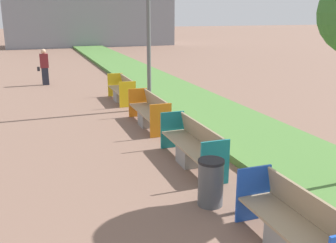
{
  "coord_description": "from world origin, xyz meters",
  "views": [
    {
      "loc": [
        -2.4,
        -0.06,
        3.35
      ],
      "look_at": [
        0.9,
        9.22,
        0.6
      ],
      "focal_mm": 42.0,
      "sensor_mm": 36.0,
      "label": 1
    }
  ],
  "objects_px": {
    "bench_teal_frame": "(193,148)",
    "litter_bin": "(211,182)",
    "bench_blue_frame": "(294,230)",
    "bench_orange_frame": "(150,114)",
    "pedestrian_walking": "(44,67)",
    "bench_yellow_frame": "(122,92)"
  },
  "relations": [
    {
      "from": "bench_teal_frame",
      "to": "litter_bin",
      "type": "bearing_deg",
      "value": -103.8
    },
    {
      "from": "bench_blue_frame",
      "to": "litter_bin",
      "type": "bearing_deg",
      "value": 105.07
    },
    {
      "from": "bench_blue_frame",
      "to": "litter_bin",
      "type": "relative_size",
      "value": 2.46
    },
    {
      "from": "bench_orange_frame",
      "to": "pedestrian_walking",
      "type": "relative_size",
      "value": 1.43
    },
    {
      "from": "pedestrian_walking",
      "to": "bench_orange_frame",
      "type": "bearing_deg",
      "value": -72.43
    },
    {
      "from": "bench_blue_frame",
      "to": "bench_teal_frame",
      "type": "relative_size",
      "value": 0.85
    },
    {
      "from": "bench_orange_frame",
      "to": "pedestrian_walking",
      "type": "xyz_separation_m",
      "value": [
        -2.63,
        8.32,
        0.48
      ]
    },
    {
      "from": "bench_orange_frame",
      "to": "pedestrian_walking",
      "type": "bearing_deg",
      "value": 107.57
    },
    {
      "from": "bench_orange_frame",
      "to": "pedestrian_walking",
      "type": "distance_m",
      "value": 8.74
    },
    {
      "from": "litter_bin",
      "to": "bench_orange_frame",
      "type": "bearing_deg",
      "value": 84.86
    },
    {
      "from": "bench_teal_frame",
      "to": "pedestrian_walking",
      "type": "xyz_separation_m",
      "value": [
        -2.64,
        11.65,
        0.48
      ]
    },
    {
      "from": "bench_yellow_frame",
      "to": "pedestrian_walking",
      "type": "xyz_separation_m",
      "value": [
        -2.63,
        4.69,
        0.49
      ]
    },
    {
      "from": "bench_blue_frame",
      "to": "bench_orange_frame",
      "type": "bearing_deg",
      "value": 89.97
    },
    {
      "from": "bench_teal_frame",
      "to": "bench_yellow_frame",
      "type": "height_order",
      "value": "same"
    },
    {
      "from": "bench_yellow_frame",
      "to": "bench_orange_frame",
      "type": "bearing_deg",
      "value": -89.95
    },
    {
      "from": "bench_yellow_frame",
      "to": "bench_teal_frame",
      "type": "bearing_deg",
      "value": -89.97
    },
    {
      "from": "bench_teal_frame",
      "to": "bench_yellow_frame",
      "type": "bearing_deg",
      "value": 90.03
    },
    {
      "from": "bench_orange_frame",
      "to": "bench_yellow_frame",
      "type": "relative_size",
      "value": 1.13
    },
    {
      "from": "bench_blue_frame",
      "to": "bench_teal_frame",
      "type": "xyz_separation_m",
      "value": [
        0.0,
        3.67,
        0.01
      ]
    },
    {
      "from": "bench_teal_frame",
      "to": "pedestrian_walking",
      "type": "relative_size",
      "value": 1.46
    },
    {
      "from": "litter_bin",
      "to": "pedestrian_walking",
      "type": "bearing_deg",
      "value": 99.04
    },
    {
      "from": "pedestrian_walking",
      "to": "bench_blue_frame",
      "type": "bearing_deg",
      "value": -80.26
    }
  ]
}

